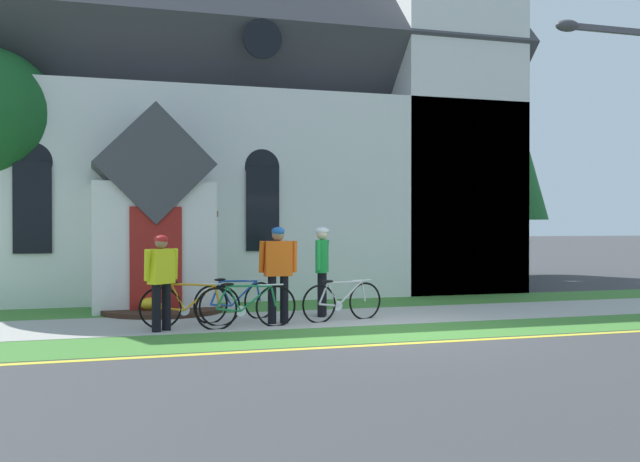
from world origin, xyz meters
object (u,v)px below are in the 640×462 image
bicycle_black (246,306)px  roadside_conifer (506,144)px  bicycle_red (190,305)px  bicycle_orange (342,301)px  church_sign (161,244)px  cyclist_in_yellow_jersey (161,276)px  bicycle_yellow (236,301)px  cyclist_in_green_jersey (322,264)px  cyclist_in_red_jersey (278,267)px

bicycle_black → roadside_conifer: size_ratio=0.25×
bicycle_red → bicycle_orange: 2.75m
bicycle_red → church_sign: bearing=96.0°
church_sign → cyclist_in_yellow_jersey: 2.91m
bicycle_black → bicycle_yellow: bearing=89.6°
bicycle_yellow → cyclist_in_yellow_jersey: 1.79m
bicycle_black → cyclist_in_green_jersey: size_ratio=1.04×
church_sign → bicycle_orange: 4.03m
cyclist_in_red_jersey → cyclist_in_yellow_jersey: size_ratio=1.08×
church_sign → cyclist_in_yellow_jersey: church_sign is taller
cyclist_in_green_jersey → roadside_conifer: bearing=43.4°
bicycle_orange → bicycle_yellow: 1.94m
church_sign → bicycle_orange: church_sign is taller
cyclist_in_green_jersey → roadside_conifer: size_ratio=0.24×
bicycle_orange → cyclist_in_green_jersey: 0.95m
cyclist_in_green_jersey → bicycle_yellow: bearing=-176.6°
bicycle_red → cyclist_in_yellow_jersey: size_ratio=1.09×
church_sign → bicycle_red: church_sign is taller
church_sign → roadside_conifer: bearing=29.9°
bicycle_orange → bicycle_yellow: bicycle_yellow is taller
bicycle_red → bicycle_yellow: bicycle_red is taller
bicycle_orange → cyclist_in_green_jersey: cyclist_in_green_jersey is taller
cyclist_in_yellow_jersey → cyclist_in_green_jersey: cyclist_in_green_jersey is taller
cyclist_in_red_jersey → bicycle_black: bearing=-152.0°
bicycle_red → roadside_conifer: 15.76m
bicycle_red → bicycle_black: bearing=-24.9°
cyclist_in_yellow_jersey → cyclist_in_green_jersey: (3.10, 1.05, 0.09)m
bicycle_yellow → cyclist_in_yellow_jersey: cyclist_in_yellow_jersey is taller
bicycle_yellow → cyclist_in_red_jersey: bearing=-44.6°
bicycle_orange → cyclist_in_green_jersey: (-0.17, 0.68, 0.64)m
cyclist_in_red_jersey → cyclist_in_green_jersey: bearing=35.0°
church_sign → cyclist_in_red_jersey: 3.13m
bicycle_yellow → cyclist_in_red_jersey: 1.10m
bicycle_red → cyclist_in_green_jersey: cyclist_in_green_jersey is taller
cyclist_in_yellow_jersey → roadside_conifer: bearing=38.4°
bicycle_orange → bicycle_yellow: bearing=162.5°
cyclist_in_yellow_jersey → church_sign: bearing=84.9°
bicycle_black → cyclist_in_green_jersey: 2.09m
cyclist_in_red_jersey → cyclist_in_yellow_jersey: cyclist_in_red_jersey is taller
cyclist_in_green_jersey → roadside_conifer: 13.30m
cyclist_in_yellow_jersey → roadside_conifer: (12.43, 9.87, 3.55)m
bicycle_yellow → cyclist_in_green_jersey: (1.68, 0.10, 0.64)m
bicycle_orange → cyclist_in_red_jersey: cyclist_in_red_jersey is taller
bicycle_yellow → bicycle_red: bearing=-148.2°
bicycle_yellow → bicycle_black: bearing=-90.4°
cyclist_in_red_jersey → bicycle_red: bearing=177.3°
bicycle_red → roadside_conifer: (11.91, 9.47, 4.10)m
bicycle_red → roadside_conifer: roadside_conifer is taller
roadside_conifer → bicycle_orange: bearing=-134.0°
church_sign → bicycle_black: bearing=-68.2°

